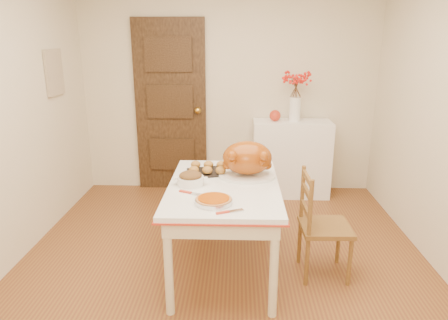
{
  "coord_description": "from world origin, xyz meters",
  "views": [
    {
      "loc": [
        0.11,
        -2.86,
        1.84
      ],
      "look_at": [
        0.01,
        0.1,
        0.93
      ],
      "focal_mm": 32.42,
      "sensor_mm": 36.0,
      "label": 1
    }
  ],
  "objects_px": {
    "sideboard": "(291,158)",
    "turkey_platter": "(247,160)",
    "chair_oak": "(326,225)",
    "kitchen_table": "(224,229)",
    "pumpkin_pie": "(214,200)"
  },
  "relations": [
    {
      "from": "kitchen_table",
      "to": "pumpkin_pie",
      "type": "distance_m",
      "value": 0.55
    },
    {
      "from": "chair_oak",
      "to": "kitchen_table",
      "type": "bearing_deg",
      "value": 87.78
    },
    {
      "from": "sideboard",
      "to": "turkey_platter",
      "type": "xyz_separation_m",
      "value": [
        -0.56,
        -1.55,
        0.45
      ]
    },
    {
      "from": "chair_oak",
      "to": "turkey_platter",
      "type": "height_order",
      "value": "turkey_platter"
    },
    {
      "from": "chair_oak",
      "to": "pumpkin_pie",
      "type": "distance_m",
      "value": 0.99
    },
    {
      "from": "sideboard",
      "to": "turkey_platter",
      "type": "relative_size",
      "value": 1.96
    },
    {
      "from": "kitchen_table",
      "to": "pumpkin_pie",
      "type": "relative_size",
      "value": 4.93
    },
    {
      "from": "chair_oak",
      "to": "pumpkin_pie",
      "type": "height_order",
      "value": "chair_oak"
    },
    {
      "from": "chair_oak",
      "to": "pumpkin_pie",
      "type": "relative_size",
      "value": 3.37
    },
    {
      "from": "sideboard",
      "to": "pumpkin_pie",
      "type": "bearing_deg",
      "value": -110.8
    },
    {
      "from": "kitchen_table",
      "to": "turkey_platter",
      "type": "height_order",
      "value": "turkey_platter"
    },
    {
      "from": "sideboard",
      "to": "kitchen_table",
      "type": "bearing_deg",
      "value": -113.28
    },
    {
      "from": "pumpkin_pie",
      "to": "kitchen_table",
      "type": "bearing_deg",
      "value": 81.55
    },
    {
      "from": "turkey_platter",
      "to": "sideboard",
      "type": "bearing_deg",
      "value": 64.34
    },
    {
      "from": "sideboard",
      "to": "kitchen_table",
      "type": "relative_size",
      "value": 0.72
    }
  ]
}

